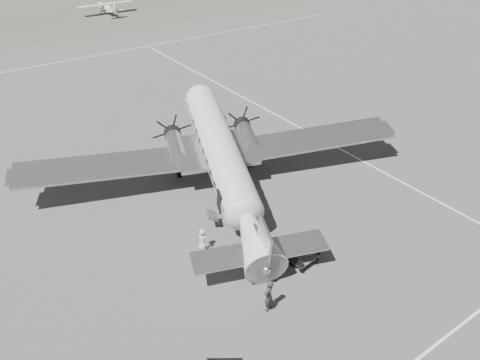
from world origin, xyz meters
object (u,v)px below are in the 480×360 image
baggage_cart_near (304,257)px  passenger (203,240)px  light_plane_right (107,9)px  dc3_airliner (223,161)px  ramp_agent (208,254)px  ground_crew (269,296)px

baggage_cart_near → passenger: 6.15m
passenger → light_plane_right: bearing=-39.1°
passenger → dc3_airliner: bearing=-67.9°
dc3_airliner → ramp_agent: (-4.90, -5.69, -1.89)m
light_plane_right → baggage_cart_near: bearing=-102.1°
ground_crew → passenger: size_ratio=1.31×
ramp_agent → passenger: ramp_agent is taller
ground_crew → dc3_airliner: bearing=-137.4°
dc3_airliner → light_plane_right: size_ratio=2.97×
ground_crew → ramp_agent: (-0.77, 4.71, -0.15)m
dc3_airliner → passenger: size_ratio=19.17×
ground_crew → ramp_agent: ground_crew is taller
ground_crew → ramp_agent: 4.78m
ramp_agent → ground_crew: bearing=-162.0°
dc3_airliner → ground_crew: (-4.13, -10.40, -1.74)m
ground_crew → ramp_agent: size_ratio=1.18×
ground_crew → passenger: 6.08m
baggage_cart_near → ground_crew: bearing=-166.8°
light_plane_right → ramp_agent: bearing=-106.6°
baggage_cart_near → ramp_agent: (-4.63, 3.17, 0.33)m
baggage_cart_near → ramp_agent: bearing=137.1°
ground_crew → passenger: ground_crew is taller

